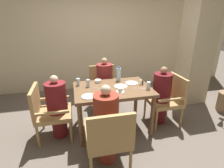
# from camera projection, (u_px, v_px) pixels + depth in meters

# --- Properties ---
(ground_plane) EXTENTS (16.00, 16.00, 0.00)m
(ground_plane) POSITION_uv_depth(u_px,v_px,m) (113.00, 127.00, 3.16)
(ground_plane) COLOR #60564C
(wall_back) EXTENTS (8.00, 0.06, 2.80)m
(wall_back) POSITION_uv_depth(u_px,v_px,m) (94.00, 36.00, 4.52)
(wall_back) COLOR beige
(wall_back) RESTS_ON ground_plane
(pillar_stone) EXTENTS (0.55, 0.55, 2.70)m
(pillar_stone) POSITION_uv_depth(u_px,v_px,m) (197.00, 43.00, 3.77)
(pillar_stone) COLOR #BCAD8E
(pillar_stone) RESTS_ON ground_plane
(dining_table) EXTENTS (1.26, 0.87, 0.78)m
(dining_table) POSITION_uv_depth(u_px,v_px,m) (113.00, 94.00, 2.92)
(dining_table) COLOR brown
(dining_table) RESTS_ON ground_plane
(chair_left_side) EXTENTS (0.55, 0.55, 0.89)m
(chair_left_side) POSITION_uv_depth(u_px,v_px,m) (48.00, 110.00, 2.76)
(chair_left_side) COLOR #A88451
(chair_left_side) RESTS_ON ground_plane
(diner_in_left_chair) EXTENTS (0.32, 0.32, 1.06)m
(diner_in_left_chair) POSITION_uv_depth(u_px,v_px,m) (57.00, 106.00, 2.77)
(diner_in_left_chair) COLOR maroon
(diner_in_left_chair) RESTS_ON ground_plane
(chair_far_side) EXTENTS (0.55, 0.55, 0.89)m
(chair_far_side) POSITION_uv_depth(u_px,v_px,m) (104.00, 85.00, 3.76)
(chair_far_side) COLOR #A88451
(chair_far_side) RESTS_ON ground_plane
(diner_in_far_chair) EXTENTS (0.32, 0.32, 1.12)m
(diner_in_far_chair) POSITION_uv_depth(u_px,v_px,m) (105.00, 84.00, 3.60)
(diner_in_far_chair) COLOR maroon
(diner_in_far_chair) RESTS_ON ground_plane
(chair_right_side) EXTENTS (0.55, 0.55, 0.89)m
(chair_right_side) POSITION_uv_depth(u_px,v_px,m) (168.00, 97.00, 3.20)
(chair_right_side) COLOR #A88451
(chair_right_side) RESTS_ON ground_plane
(diner_in_right_chair) EXTENTS (0.32, 0.32, 1.08)m
(diner_in_right_chair) POSITION_uv_depth(u_px,v_px,m) (161.00, 95.00, 3.15)
(diner_in_right_chair) COLOR #5B1419
(diner_in_right_chair) RESTS_ON ground_plane
(chair_near_corner) EXTENTS (0.55, 0.55, 0.89)m
(chair_near_corner) POSITION_uv_depth(u_px,v_px,m) (109.00, 136.00, 2.16)
(chair_near_corner) COLOR #A88451
(chair_near_corner) RESTS_ON ground_plane
(diner_in_near_chair) EXTENTS (0.32, 0.32, 1.12)m
(diner_in_near_chair) POSITION_uv_depth(u_px,v_px,m) (106.00, 124.00, 2.26)
(diner_in_near_chair) COLOR maroon
(diner_in_near_chair) RESTS_ON ground_plane
(plate_main_left) EXTENTS (0.22, 0.22, 0.01)m
(plate_main_left) POSITION_uv_depth(u_px,v_px,m) (89.00, 96.00, 2.55)
(plate_main_left) COLOR white
(plate_main_left) RESTS_ON dining_table
(plate_main_right) EXTENTS (0.22, 0.22, 0.01)m
(plate_main_right) POSITION_uv_depth(u_px,v_px,m) (121.00, 86.00, 2.92)
(plate_main_right) COLOR white
(plate_main_right) RESTS_ON dining_table
(plate_dessert_center) EXTENTS (0.22, 0.22, 0.01)m
(plate_dessert_center) POSITION_uv_depth(u_px,v_px,m) (132.00, 83.00, 3.07)
(plate_dessert_center) COLOR white
(plate_dessert_center) RESTS_ON dining_table
(teacup_with_saucer) EXTENTS (0.13, 0.13, 0.07)m
(teacup_with_saucer) POSITION_uv_depth(u_px,v_px,m) (120.00, 90.00, 2.71)
(teacup_with_saucer) COLOR white
(teacup_with_saucer) RESTS_ON dining_table
(bowl_small) EXTENTS (0.11, 0.11, 0.05)m
(bowl_small) POSITION_uv_depth(u_px,v_px,m) (98.00, 81.00, 3.11)
(bowl_small) COLOR white
(bowl_small) RESTS_ON dining_table
(water_bottle) EXTENTS (0.08, 0.08, 0.26)m
(water_bottle) POSITION_uv_depth(u_px,v_px,m) (119.00, 74.00, 3.16)
(water_bottle) COLOR #A3C6DB
(water_bottle) RESTS_ON dining_table
(glass_tall_near) EXTENTS (0.06, 0.06, 0.12)m
(glass_tall_near) POSITION_uv_depth(u_px,v_px,m) (88.00, 83.00, 2.90)
(glass_tall_near) COLOR silver
(glass_tall_near) RESTS_ON dining_table
(glass_tall_mid) EXTENTS (0.06, 0.06, 0.12)m
(glass_tall_mid) POSITION_uv_depth(u_px,v_px,m) (78.00, 82.00, 2.96)
(glass_tall_mid) COLOR silver
(glass_tall_mid) RESTS_ON dining_table
(glass_tall_far) EXTENTS (0.06, 0.06, 0.12)m
(glass_tall_far) POSITION_uv_depth(u_px,v_px,m) (148.00, 86.00, 2.80)
(glass_tall_far) COLOR silver
(glass_tall_far) RESTS_ON dining_table
(salt_shaker) EXTENTS (0.03, 0.03, 0.09)m
(salt_shaker) POSITION_uv_depth(u_px,v_px,m) (141.00, 82.00, 2.99)
(salt_shaker) COLOR white
(salt_shaker) RESTS_ON dining_table
(pepper_shaker) EXTENTS (0.03, 0.03, 0.08)m
(pepper_shaker) POSITION_uv_depth(u_px,v_px,m) (143.00, 82.00, 3.00)
(pepper_shaker) COLOR #4C3D2D
(pepper_shaker) RESTS_ON dining_table
(fork_beside_plate) EXTENTS (0.18, 0.09, 0.00)m
(fork_beside_plate) POSITION_uv_depth(u_px,v_px,m) (101.00, 89.00, 2.84)
(fork_beside_plate) COLOR silver
(fork_beside_plate) RESTS_ON dining_table
(knife_beside_plate) EXTENTS (0.20, 0.06, 0.00)m
(knife_beside_plate) POSITION_uv_depth(u_px,v_px,m) (139.00, 88.00, 2.85)
(knife_beside_plate) COLOR silver
(knife_beside_plate) RESTS_ON dining_table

